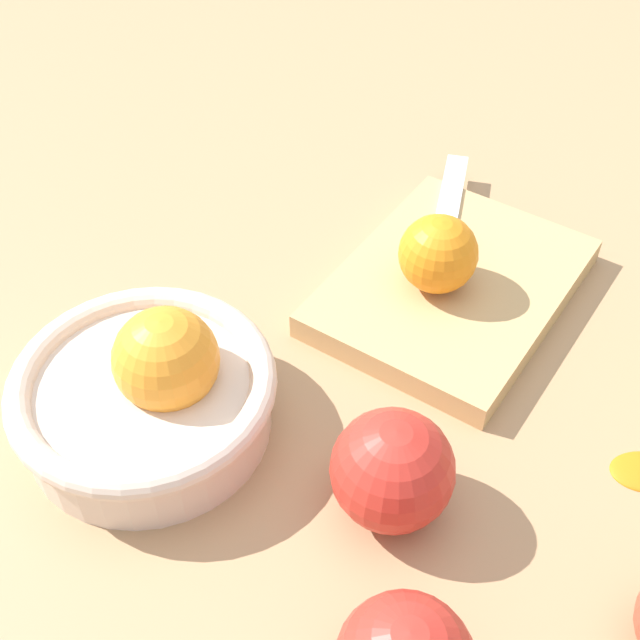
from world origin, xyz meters
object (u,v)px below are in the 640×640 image
cutting_board (452,287)px  knife (447,216)px  orange_on_board (438,254)px  apple_mid_left (392,470)px  bowl (148,392)px

cutting_board → knife: bearing=42.7°
cutting_board → orange_on_board: orange_on_board is taller
apple_mid_left → cutting_board: bearing=26.7°
knife → bowl: bearing=176.1°
cutting_board → apple_mid_left: bearing=-153.3°
bowl → cutting_board: size_ratio=0.83×
cutting_board → bowl: bearing=164.3°
cutting_board → knife: size_ratio=1.63×
orange_on_board → apple_mid_left: orange_on_board is taller
cutting_board → knife: 0.08m
orange_on_board → apple_mid_left: size_ratio=0.78×
orange_on_board → knife: bearing=31.7°
bowl → apple_mid_left: bearing=-68.4°
bowl → orange_on_board: size_ratio=2.95×
bowl → orange_on_board: 0.25m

